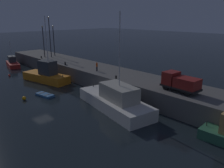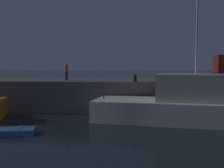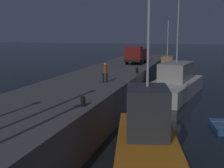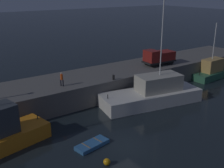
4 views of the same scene
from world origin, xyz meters
name	(u,v)px [view 4 (image 4 of 4)]	position (x,y,z in m)	size (l,w,h in m)	color
ground_plane	(127,146)	(0.00, 0.00, 0.00)	(320.00, 320.00, 0.00)	black
pier_quay	(64,91)	(0.00, 13.11, 1.39)	(67.56, 7.38, 2.79)	#5B5956
fishing_trawler_red	(153,93)	(8.86, 6.27, 1.29)	(13.26, 6.48, 12.72)	silver
fishing_boat_blue	(214,71)	(24.38, 8.58, 1.09)	(9.43, 3.13, 8.79)	#2D6647
rowboat_white_mid	(92,145)	(-2.61, 1.86, 0.18)	(3.37, 1.87, 0.40)	#2D6099
mooring_buoy_near	(107,162)	(-3.09, -1.28, 0.29)	(0.59, 0.59, 0.59)	orange
utility_truck	(159,57)	(15.04, 11.85, 4.02)	(5.11, 2.38, 2.36)	black
dockworker	(62,78)	(-1.00, 11.32, 3.74)	(0.42, 0.42, 1.67)	black
bollard_west	(114,77)	(5.37, 9.83, 3.10)	(0.28, 0.28, 0.63)	black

